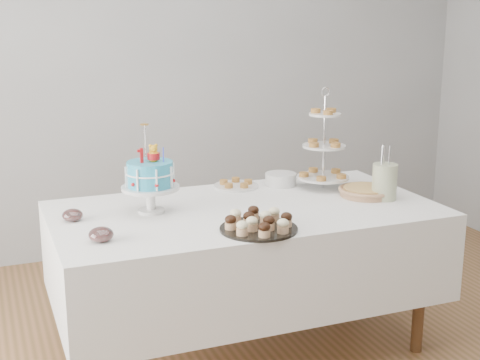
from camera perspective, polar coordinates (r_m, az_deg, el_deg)
name	(u,v)px	position (r m, az deg, el deg)	size (l,w,h in m)	color
walls	(271,100)	(2.98, 2.65, 6.85)	(5.04, 4.04, 2.70)	gray
table	(245,250)	(3.44, 0.44, -6.02)	(1.92, 1.02, 0.77)	silver
birthday_cake	(151,189)	(3.29, -7.64, -0.77)	(0.28, 0.28, 0.44)	silver
cupcake_tray	(259,222)	(3.01, 1.61, -3.58)	(0.36, 0.36, 0.08)	black
pie	(366,191)	(3.64, 10.73, -0.93)	(0.30, 0.30, 0.05)	tan
tiered_stand	(324,147)	(3.72, 7.18, 2.85)	(0.29, 0.29, 0.57)	silver
plate_stack	(281,179)	(3.81, 3.50, 0.07)	(0.18, 0.18, 0.07)	silver
pastry_plate	(236,184)	(3.76, -0.33, -0.37)	(0.25, 0.25, 0.04)	silver
jam_bowl_a	(101,235)	(2.93, -11.77, -4.60)	(0.11, 0.11, 0.06)	silver
jam_bowl_b	(72,215)	(3.25, -14.11, -2.94)	(0.10, 0.10, 0.06)	silver
utensil_pitcher	(385,180)	(3.58, 12.24, -0.02)	(0.14, 0.13, 0.29)	beige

